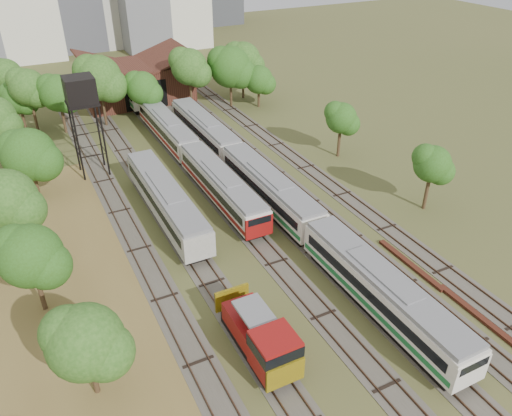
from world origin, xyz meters
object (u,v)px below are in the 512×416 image
railcar_red_set (191,154)px  shunter_locomotive (262,340)px  railcar_green_set (270,190)px  water_tower (80,93)px

railcar_red_set → shunter_locomotive: shunter_locomotive is taller
railcar_green_set → water_tower: (-14.41, 15.67, 7.53)m
shunter_locomotive → water_tower: size_ratio=0.73×
water_tower → shunter_locomotive: bearing=-82.4°
railcar_red_set → water_tower: 13.50m
railcar_red_set → railcar_green_set: 12.35m
shunter_locomotive → water_tower: 34.42m
shunter_locomotive → railcar_green_set: bearing=60.4°
railcar_red_set → shunter_locomotive: bearing=-101.6°
railcar_red_set → railcar_green_set: bearing=-71.1°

